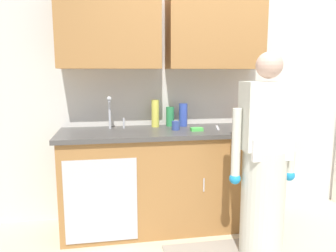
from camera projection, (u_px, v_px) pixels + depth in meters
kitchen_wall_with_uppers at (201, 72)px, 3.30m from camera, size 4.80×0.44×2.70m
counter_cabinet at (166, 180)px, 3.11m from camera, size 1.90×0.62×0.90m
countertop at (166, 132)px, 3.03m from camera, size 1.96×0.66×0.04m
sink at (115, 133)px, 2.96m from camera, size 0.50×0.36×0.35m
person_at_sink at (264, 172)px, 2.55m from camera, size 0.55×0.34×1.62m
bottle_dish_liquid at (183, 115)px, 3.22m from camera, size 0.08×0.08×0.23m
bottle_water_tall at (155, 113)px, 3.17m from camera, size 0.07×0.07×0.26m
bottle_soap at (245, 114)px, 3.31m from camera, size 0.08×0.08×0.21m
bottle_cleaner_spray at (170, 116)px, 3.23m from camera, size 0.08×0.08×0.19m
cup_by_sink at (176, 126)px, 3.01m from camera, size 0.08×0.08×0.08m
knife_on_counter at (217, 128)px, 3.13m from camera, size 0.08×0.24×0.01m
sponge at (197, 129)px, 2.97m from camera, size 0.11×0.07×0.03m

